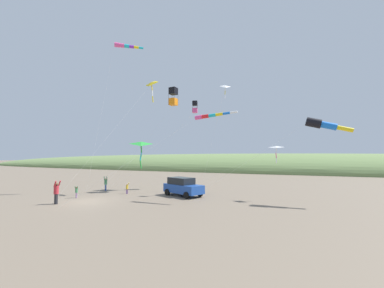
% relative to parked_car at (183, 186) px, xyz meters
% --- Properties ---
extents(ground_plane, '(600.00, 600.00, 0.00)m').
position_rel_parked_car_xyz_m(ground_plane, '(-6.28, 6.34, -0.95)').
color(ground_plane, '#756654').
extents(dune_ridge_grassy, '(28.00, 240.00, 9.97)m').
position_rel_parked_car_xyz_m(dune_ridge_grassy, '(48.72, 6.34, -0.95)').
color(dune_ridge_grassy, '#6B844C').
rests_on(dune_ridge_grassy, ground_plane).
extents(parked_car, '(3.32, 4.68, 1.85)m').
position_rel_parked_car_xyz_m(parked_car, '(0.00, 0.00, 0.00)').
color(parked_car, '#1E479E').
rests_on(parked_car, ground_plane).
extents(cooler_box, '(0.62, 0.42, 0.42)m').
position_rel_parked_car_xyz_m(cooler_box, '(2.89, -0.56, -0.74)').
color(cooler_box, '#1EB7C6').
rests_on(cooler_box, ground_plane).
extents(person_adult_flyer, '(0.56, 0.67, 1.99)m').
position_rel_parked_car_xyz_m(person_adult_flyer, '(-8.23, 7.86, 0.13)').
color(person_adult_flyer, '#232328').
rests_on(person_adult_flyer, ground_plane).
extents(person_child_green_jacket, '(0.42, 0.41, 1.18)m').
position_rel_parked_car_xyz_m(person_child_green_jacket, '(-5.34, 8.88, -0.31)').
color(person_child_green_jacket, '#8E6B9E').
rests_on(person_child_green_jacket, ground_plane).
extents(person_child_grey_jacket, '(0.39, 0.43, 1.19)m').
position_rel_parked_car_xyz_m(person_child_grey_jacket, '(-1.26, 6.07, -0.30)').
color(person_child_grey_jacket, '#8E6B9E').
rests_on(person_child_grey_jacket, ground_plane).
extents(person_bystander_far, '(0.57, 0.60, 1.67)m').
position_rel_parked_car_xyz_m(person_bystander_far, '(-0.27, 10.05, -0.04)').
color(person_bystander_far, '#335199').
rests_on(person_bystander_far, ground_plane).
extents(kite_box_striped_overhead, '(4.18, 9.86, 11.26)m').
position_rel_parked_car_xyz_m(kite_box_striped_overhead, '(6.15, 1.30, 9.52)').
color(kite_box_striped_overhead, black).
rests_on(kite_box_striped_overhead, ground_plane).
extents(kite_windsock_checkered_midright, '(7.98, 12.36, 8.10)m').
position_rel_parked_car_xyz_m(kite_windsock_checkered_midright, '(-1.40, -3.47, 6.83)').
color(kite_windsock_checkered_midright, '#EF4C93').
rests_on(kite_windsock_checkered_midright, ground_plane).
extents(kite_windsock_small_distant, '(2.42, 14.35, 7.46)m').
position_rel_parked_car_xyz_m(kite_windsock_small_distant, '(0.86, -12.78, 5.79)').
color(kite_windsock_small_distant, black).
rests_on(kite_windsock_small_distant, ground_plane).
extents(kite_delta_green_low_center, '(4.83, 11.92, 5.05)m').
position_rel_parked_car_xyz_m(kite_delta_green_low_center, '(1.27, -9.00, 3.89)').
color(kite_delta_green_low_center, white).
rests_on(kite_delta_green_low_center, ground_plane).
extents(kite_delta_long_streamer_right, '(9.36, 4.77, 12.73)m').
position_rel_parked_car_xyz_m(kite_delta_long_streamer_right, '(0.30, 4.16, 11.28)').
color(kite_delta_long_streamer_right, yellow).
rests_on(kite_delta_long_streamer_right, ground_plane).
extents(kite_box_magenta_far_left, '(5.59, 5.88, 12.36)m').
position_rel_parked_car_xyz_m(kite_box_magenta_far_left, '(3.06, 2.81, 10.34)').
color(kite_box_magenta_far_left, black).
rests_on(kite_box_magenta_far_left, ground_plane).
extents(kite_delta_blue_topmost, '(6.78, 2.91, 6.06)m').
position_rel_parked_car_xyz_m(kite_delta_blue_topmost, '(2.06, 6.73, 4.62)').
color(kite_delta_blue_topmost, green).
rests_on(kite_delta_blue_topmost, ground_plane).
extents(kite_delta_teal_far_right, '(2.87, 4.42, 11.97)m').
position_rel_parked_car_xyz_m(kite_delta_teal_far_right, '(2.94, -3.71, 10.67)').
color(kite_delta_teal_far_right, white).
rests_on(kite_delta_teal_far_right, ground_plane).
extents(kite_windsock_long_streamer_left, '(4.19, 4.44, 17.38)m').
position_rel_parked_car_xyz_m(kite_windsock_long_streamer_left, '(-0.20, 7.53, 16.11)').
color(kite_windsock_long_streamer_left, '#EF4C93').
rests_on(kite_windsock_long_streamer_left, ground_plane).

